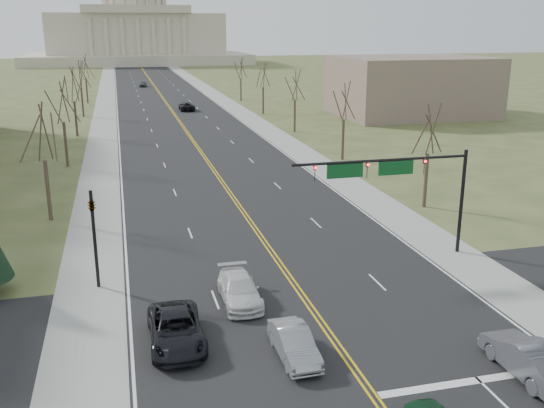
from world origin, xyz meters
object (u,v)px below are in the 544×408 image
signal_mast (395,175)px  car_sb_inner_lead (294,344)px  car_sb_outer_lead (176,330)px  car_far_nb (187,106)px  car_nb_outer_lead (527,357)px  car_sb_inner_second (239,290)px  signal_left (94,228)px  car_far_sb (143,84)px

signal_mast → car_sb_inner_lead: 15.33m
car_sb_outer_lead → car_far_nb: size_ratio=1.00×
signal_mast → car_nb_outer_lead: bearing=-90.6°
car_sb_inner_lead → car_far_nb: size_ratio=0.77×
car_sb_outer_lead → car_sb_inner_second: car_sb_outer_lead is taller
signal_left → car_sb_inner_lead: (9.12, -10.64, -2.98)m
car_sb_inner_lead → car_sb_inner_second: (-1.31, 6.54, 0.02)m
car_sb_outer_lead → car_sb_inner_lead: bearing=-26.4°
car_sb_inner_lead → car_sb_outer_lead: (-5.25, 2.62, 0.06)m
car_sb_inner_second → car_nb_outer_lead: bearing=-42.4°
signal_mast → signal_left: bearing=180.0°
signal_left → car_sb_inner_second: (7.80, -4.09, -2.96)m
car_sb_inner_lead → car_far_sb: bearing=89.0°
signal_mast → car_far_nb: bearing=93.4°
signal_mast → car_sb_inner_lead: size_ratio=2.78×
car_far_sb → signal_mast: bearing=-77.3°
signal_mast → car_sb_inner_lead: bearing=-132.7°
signal_mast → car_sb_outer_lead: (-15.08, -8.01, -4.97)m
signal_left → car_nb_outer_lead: signal_left is taller
car_nb_outer_lead → car_sb_outer_lead: size_ratio=0.90×
signal_left → car_far_sb: size_ratio=1.50×
signal_mast → car_sb_inner_lead: signal_mast is taller
signal_mast → car_far_nb: size_ratio=2.15×
car_sb_inner_lead → car_sb_outer_lead: 5.87m
car_sb_inner_lead → signal_mast: bearing=46.0°
car_sb_inner_lead → car_sb_inner_second: 6.68m
signal_mast → car_sb_outer_lead: signal_mast is taller
car_nb_outer_lead → car_sb_inner_lead: car_nb_outer_lead is taller
signal_mast → car_sb_outer_lead: 17.78m
car_sb_inner_second → car_far_nb: car_far_nb is taller
signal_mast → car_sb_inner_lead: (-9.83, -10.64, -5.03)m
car_nb_outer_lead → car_far_sb: bearing=-86.3°
car_sb_inner_second → car_sb_inner_lead: bearing=-77.5°
car_nb_outer_lead → car_sb_inner_lead: size_ratio=1.16×
car_sb_outer_lead → signal_left: bearing=115.9°
signal_left → car_far_nb: (14.25, 78.36, -2.92)m
car_sb_inner_second → car_far_sb: car_sb_inner_second is taller
car_nb_outer_lead → car_sb_inner_lead: 10.46m
signal_left → car_sb_outer_lead: signal_left is taller
car_nb_outer_lead → car_far_sb: 141.47m
car_sb_outer_lead → car_sb_inner_second: bearing=45.0°
car_far_nb → car_far_sb: bearing=-82.7°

